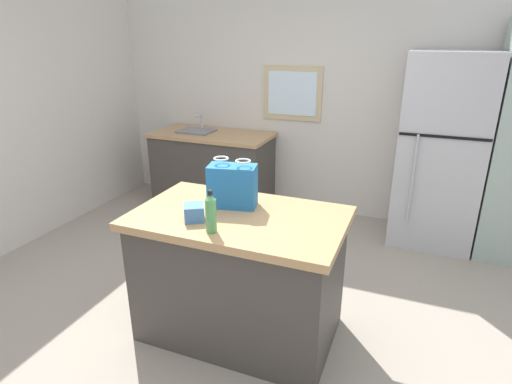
{
  "coord_description": "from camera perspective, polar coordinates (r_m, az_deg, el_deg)",
  "views": [
    {
      "loc": [
        1.0,
        -2.26,
        1.98
      ],
      "look_at": [
        -0.02,
        0.29,
        0.95
      ],
      "focal_mm": 29.37,
      "sensor_mm": 36.0,
      "label": 1
    }
  ],
  "objects": [
    {
      "name": "kitchen_island",
      "position": [
        2.91,
        -2.25,
        -11.16
      ],
      "size": [
        1.37,
        0.84,
        0.9
      ],
      "color": "#423D38",
      "rests_on": "ground"
    },
    {
      "name": "bottle",
      "position": [
        2.43,
        -6.16,
        -2.91
      ],
      "size": [
        0.06,
        0.06,
        0.26
      ],
      "color": "#4C9956",
      "rests_on": "kitchen_island"
    },
    {
      "name": "refrigerator",
      "position": [
        4.4,
        23.75,
        4.97
      ],
      "size": [
        0.77,
        0.7,
        1.85
      ],
      "color": "#B7B7BC",
      "rests_on": "ground"
    },
    {
      "name": "ground",
      "position": [
        3.17,
        -1.69,
        -18.09
      ],
      "size": [
        6.28,
        6.28,
        0.0
      ],
      "primitive_type": "plane",
      "color": "#9E9384"
    },
    {
      "name": "back_wall",
      "position": [
        4.83,
        9.79,
        12.13
      ],
      "size": [
        5.23,
        0.13,
        2.59
      ],
      "color": "silver",
      "rests_on": "ground"
    },
    {
      "name": "sink_counter",
      "position": [
        5.07,
        -5.93,
        3.08
      ],
      "size": [
        1.4,
        0.69,
        1.09
      ],
      "color": "#423D38",
      "rests_on": "ground"
    },
    {
      "name": "shopping_bag",
      "position": [
        2.78,
        -3.22,
        0.88
      ],
      "size": [
        0.34,
        0.23,
        0.33
      ],
      "color": "#236BAD",
      "rests_on": "kitchen_island"
    },
    {
      "name": "small_box",
      "position": [
        2.63,
        -8.45,
        -2.75
      ],
      "size": [
        0.17,
        0.18,
        0.1
      ],
      "primitive_type": "cube",
      "rotation": [
        0.0,
        0.0,
        0.55
      ],
      "color": "#4775B7",
      "rests_on": "kitchen_island"
    }
  ]
}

